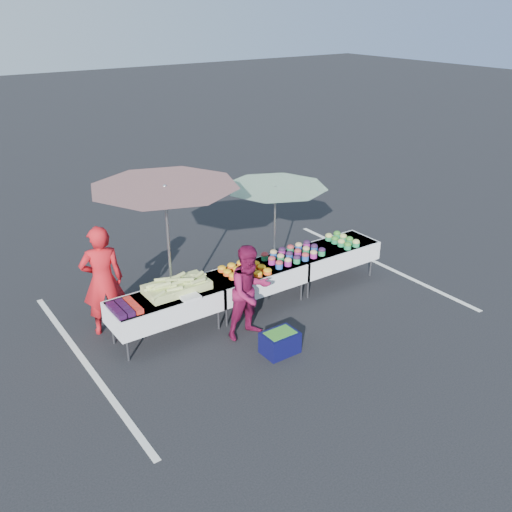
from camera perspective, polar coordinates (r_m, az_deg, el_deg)
ground at (r=10.49m, az=0.00°, el=-4.99°), size 80.00×80.00×0.00m
stripe_left at (r=9.31m, az=-16.64°, el=-10.27°), size 0.10×5.00×0.00m
stripe_right at (r=12.40m, az=12.21°, el=-0.75°), size 0.10×5.00×0.00m
table_left at (r=9.42m, az=-9.05°, el=-4.88°), size 1.86×0.81×0.75m
table_center at (r=10.22m, az=0.00°, el=-2.13°), size 1.86×0.81×0.75m
table_right at (r=11.25m, az=7.54°, el=0.21°), size 1.86×0.81×0.75m
berry_punnets at (r=9.04m, az=-12.99°, el=-5.07°), size 0.40×0.54×0.08m
corn_pile at (r=9.43m, az=-7.90°, el=-2.99°), size 1.16×0.57×0.26m
plastic_bags at (r=9.21m, az=-6.61°, el=-4.09°), size 0.30×0.25×0.05m
carrot_bowls at (r=9.99m, az=-1.14°, el=-1.40°), size 0.75×0.69×0.11m
potato_cups at (r=10.58m, az=3.78°, el=0.24°), size 1.14×0.58×0.16m
bean_baskets at (r=11.31m, az=8.62°, el=1.60°), size 0.36×0.68×0.15m
vendor at (r=9.62m, az=-15.10°, el=-2.39°), size 0.78×0.60×1.89m
customer at (r=9.24m, az=-0.61°, el=-3.62°), size 0.79×0.62×1.60m
umbrella_left at (r=9.22m, az=-9.04°, el=5.71°), size 2.57×2.57×2.47m
umbrella_right at (r=10.63m, az=1.94°, el=6.08°), size 1.99×1.99×2.00m
storage_bin at (r=9.10m, az=2.41°, el=-8.60°), size 0.56×0.41×0.37m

